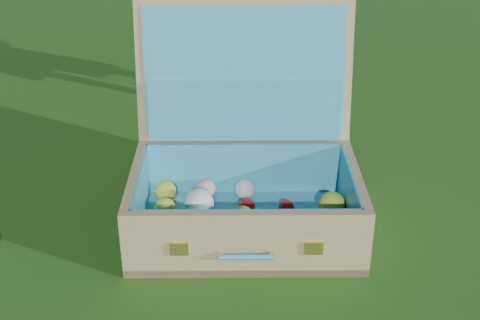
# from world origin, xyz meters

# --- Properties ---
(ground) EXTENTS (60.00, 60.00, 0.00)m
(ground) POSITION_xyz_m (0.00, 0.00, 0.00)
(ground) COLOR #215114
(ground) RESTS_ON ground
(suitcase) EXTENTS (0.67, 0.60, 0.57)m
(suitcase) POSITION_xyz_m (0.15, 0.06, 0.16)
(suitcase) COLOR tan
(suitcase) RESTS_ON ground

